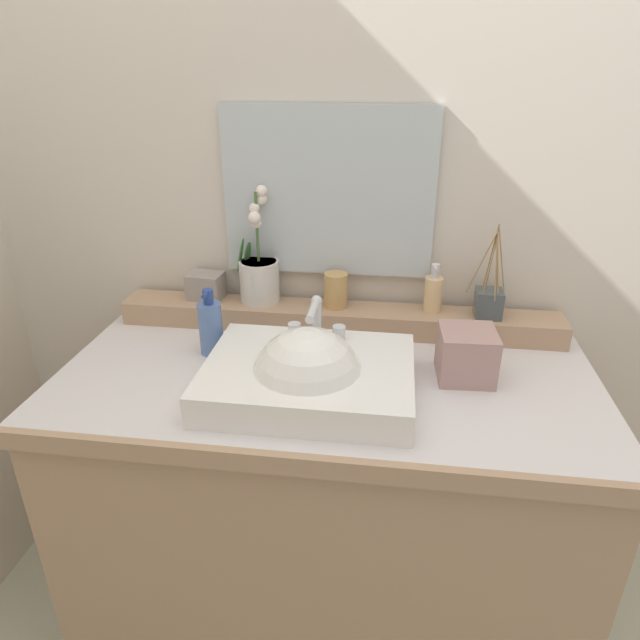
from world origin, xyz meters
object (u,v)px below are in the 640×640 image
Objects in this scene: sink_basin at (308,380)px; trinket_box at (206,286)px; potted_plant at (259,273)px; tumbler_cup at (336,290)px; tissue_box at (466,354)px; reed_diffuser at (489,302)px; soap_dispenser at (433,293)px; lotion_bottle at (211,327)px.

sink_basin is 4.83× the size of trinket_box.
potted_plant reaches higher than tumbler_cup.
tissue_box is (0.36, 0.13, 0.02)m from sink_basin.
tissue_box is (-0.08, -0.22, -0.05)m from reed_diffuser.
soap_dispenser is 0.60m from lotion_bottle.
sink_basin is at bearing -128.22° from soap_dispenser.
soap_dispenser is 1.38× the size of tumbler_cup.
lotion_bottle is 0.64m from tissue_box.
potted_plant is 1.85× the size of lotion_bottle.
tissue_box is (0.56, -0.25, -0.09)m from potted_plant.
soap_dispenser reaches higher than tumbler_cup.
tissue_box is (0.72, -0.25, -0.04)m from trinket_box.
trinket_box reaches higher than tissue_box.
potted_plant reaches higher than tissue_box.
soap_dispenser is at bearing 1.72° from tumbler_cup.
trinket_box is 0.55× the size of lotion_bottle.
potted_plant is at bearing 118.00° from sink_basin.
lotion_bottle is (-0.57, -0.20, -0.04)m from soap_dispenser.
trinket_box is (-0.16, -0.00, -0.05)m from potted_plant.
tissue_box is (0.64, -0.04, -0.01)m from lotion_bottle.
trinket_box is at bearing 133.81° from sink_basin.
reed_diffuser is 0.74m from lotion_bottle.
tumbler_cup is (0.02, 0.36, 0.08)m from sink_basin.
reed_diffuser is at bearing 3.48° from trinket_box.
trinket_box is at bearing 177.82° from tumbler_cup.
lotion_bottle reaches higher than tumbler_cup.
reed_diffuser is at bearing 38.79° from sink_basin.
trinket_box is (-0.79, 0.02, -0.00)m from reed_diffuser.
sink_basin is 2.66× the size of lotion_bottle.
trinket_box is at bearing 161.08° from tissue_box.
sink_basin is 0.56m from reed_diffuser.
sink_basin is 0.38m from tissue_box.
sink_basin is 4.82× the size of tumbler_cup.
lotion_bottle is (-0.30, -0.20, -0.04)m from tumbler_cup.
sink_basin is 1.84× the size of reed_diffuser.
sink_basin is 3.62× the size of tissue_box.
potted_plant is 0.62m from tissue_box.
tissue_box is (0.07, -0.24, -0.06)m from soap_dispenser.
tumbler_cup is 0.36m from lotion_bottle.
potted_plant is 0.22m from tumbler_cup.
reed_diffuser is 1.97× the size of tissue_box.
soap_dispenser is at bearing -0.83° from potted_plant.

